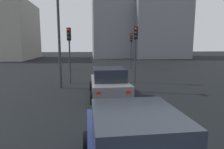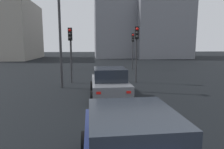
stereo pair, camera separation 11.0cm
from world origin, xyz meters
The scene contains 9 objects.
car_grey_lead centered at (9.05, -0.02, 0.76)m, with size 4.09×2.06×1.59m.
traffic_light_near_left centered at (13.22, 2.41, 2.87)m, with size 0.32×0.29×3.99m.
traffic_light_near_right centered at (21.51, 3.16, 3.19)m, with size 0.32×0.29×4.46m.
traffic_light_far_left centered at (12.90, -2.36, 2.94)m, with size 0.32×0.29×4.09m.
traffic_light_far_right centered at (20.60, -3.73, 2.92)m, with size 0.32×0.30×4.06m.
street_lamp_kerbside centered at (11.68, 2.87, 4.59)m, with size 0.56×0.36×7.86m.
building_facade_left centered at (42.97, -14.00, 6.30)m, with size 14.16×11.31×12.60m, color slate.
building_facade_center centered at (44.92, -6.00, 6.83)m, with size 13.22×11.98×13.66m, color slate.
building_facade_right centered at (40.57, 16.00, 5.58)m, with size 13.99×7.62×11.17m, color gray.
Camera 1 is at (-1.19, 1.05, 2.78)m, focal length 31.41 mm.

